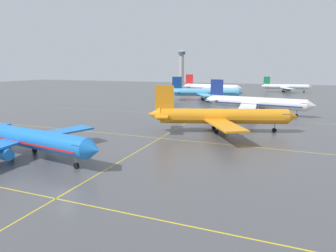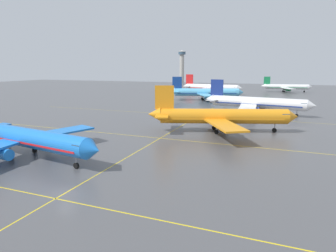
# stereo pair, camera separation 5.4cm
# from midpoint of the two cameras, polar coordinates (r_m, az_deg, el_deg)

# --- Properties ---
(ground_plane) EXTENTS (600.00, 600.00, 0.00)m
(ground_plane) POSITION_cam_midpoint_polar(r_m,az_deg,el_deg) (45.00, -19.58, -12.37)
(ground_plane) COLOR #4C4C4F
(airliner_front_gate) EXTENTS (37.97, 32.46, 11.81)m
(airliner_front_gate) POSITION_cam_midpoint_polar(r_m,az_deg,el_deg) (63.64, -26.27, -2.10)
(airliner_front_gate) COLOR blue
(airliner_front_gate) RESTS_ON ground
(airliner_second_row) EXTENTS (40.28, 34.47, 12.88)m
(airliner_second_row) POSITION_cam_midpoint_polar(r_m,az_deg,el_deg) (81.07, 10.55, 1.88)
(airliner_second_row) COLOR orange
(airliner_second_row) RESTS_ON ground
(airliner_third_row) EXTENTS (41.52, 35.47, 12.92)m
(airliner_third_row) POSITION_cam_midpoint_polar(r_m,az_deg,el_deg) (115.89, 16.97, 4.44)
(airliner_third_row) COLOR white
(airliner_third_row) RESTS_ON ground
(airliner_far_left_stand) EXTENTS (39.88, 34.11, 12.73)m
(airliner_far_left_stand) POSITION_cam_midpoint_polar(r_m,az_deg,el_deg) (159.76, 7.46, 6.64)
(airliner_far_left_stand) COLOR #5BB7E5
(airliner_far_left_stand) RESTS_ON ground
(airliner_far_right_stand) EXTENTS (41.61, 35.70, 12.93)m
(airliner_far_right_stand) POSITION_cam_midpoint_polar(r_m,az_deg,el_deg) (197.91, 8.54, 7.56)
(airliner_far_right_stand) COLOR white
(airliner_far_right_stand) RESTS_ON ground
(airliner_distant_taxiway) EXTENTS (35.46, 30.16, 11.07)m
(airliner_distant_taxiway) POSITION_cam_midpoint_polar(r_m,az_deg,el_deg) (228.46, 22.34, 7.19)
(airliner_distant_taxiway) COLOR white
(airliner_distant_taxiway) RESTS_ON ground
(taxiway_markings) EXTENTS (141.89, 122.14, 0.01)m
(taxiway_markings) POSITION_cam_midpoint_polar(r_m,az_deg,el_deg) (73.44, -1.53, -2.43)
(taxiway_markings) COLOR yellow
(taxiway_markings) RESTS_ON ground
(control_tower) EXTENTS (8.82, 8.82, 37.42)m
(control_tower) POSITION_cam_midpoint_polar(r_m,az_deg,el_deg) (346.23, 2.77, 12.19)
(control_tower) COLOR #ADA89E
(control_tower) RESTS_ON ground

